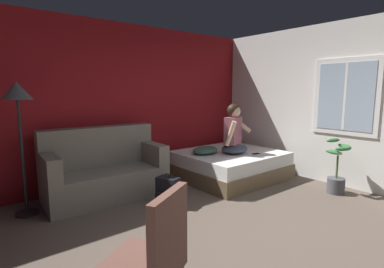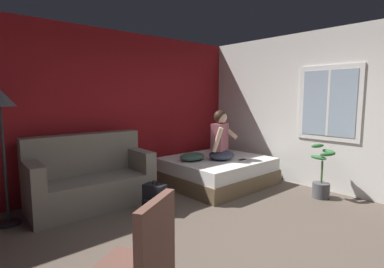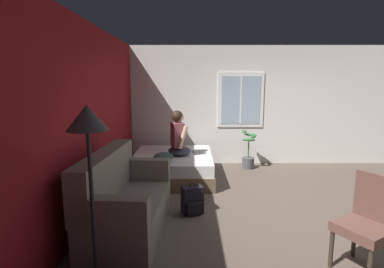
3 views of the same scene
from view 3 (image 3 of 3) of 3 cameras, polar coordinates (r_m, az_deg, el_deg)
The scene contains 12 objects.
ground_plane at distance 4.85m, azimuth 18.70°, elevation -13.63°, with size 40.00×40.00×0.00m, color brown.
wall_back_accent at distance 4.48m, azimuth -19.22°, elevation 2.41°, with size 10.31×0.16×2.70m, color maroon.
wall_side_with_window at distance 7.12m, azimuth 12.26°, elevation 5.30°, with size 0.19×7.21×2.70m.
bed at distance 6.00m, azimuth -3.67°, elevation -6.15°, with size 1.76×1.58×0.48m.
couch at distance 3.97m, azimuth -12.84°, elevation -12.53°, with size 1.74×0.92×1.04m.
side_chair at distance 3.57m, azimuth 30.59°, elevation -13.94°, with size 0.63×0.63×0.98m.
person_seated at distance 5.83m, azimuth -2.59°, elevation -0.57°, with size 0.63×0.58×0.88m.
backpack at distance 4.45m, azimuth 0.10°, elevation -12.55°, with size 0.31×0.34×0.46m.
throw_pillow at distance 5.47m, azimuth -5.48°, elevation -4.36°, with size 0.48×0.36×0.14m, color #385147.
cell_phone at distance 6.14m, azimuth 0.26°, elevation -3.36°, with size 0.07×0.14×0.01m, color black.
floor_lamp at distance 2.72m, azimuth -19.16°, elevation -0.41°, with size 0.36×0.36×1.70m.
potted_plant at distance 6.74m, azimuth 10.69°, elevation -3.94°, with size 0.39×0.37×0.85m.
Camera 3 is at (-4.20, 1.51, 1.89)m, focal length 28.00 mm.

